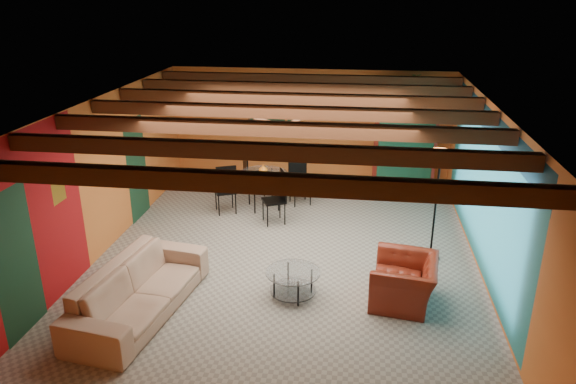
# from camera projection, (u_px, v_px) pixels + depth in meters

# --- Properties ---
(room) EXTENTS (6.52, 8.01, 2.71)m
(room) POSITION_uv_depth(u_px,v_px,m) (287.00, 124.00, 8.67)
(room) COLOR gray
(room) RESTS_ON ground
(sofa) EXTENTS (1.36, 2.67, 0.75)m
(sofa) POSITION_uv_depth(u_px,v_px,m) (140.00, 289.00, 7.69)
(sofa) COLOR #9C7A64
(sofa) RESTS_ON ground
(armchair) EXTENTS (1.07, 1.18, 0.69)m
(armchair) POSITION_uv_depth(u_px,v_px,m) (404.00, 281.00, 7.96)
(armchair) COLOR maroon
(armchair) RESTS_ON ground
(coffee_table) EXTENTS (1.09, 1.09, 0.43)m
(coffee_table) POSITION_uv_depth(u_px,v_px,m) (293.00, 283.00, 8.16)
(coffee_table) COLOR white
(coffee_table) RESTS_ON ground
(dining_table) EXTENTS (2.76, 2.76, 1.08)m
(dining_table) POSITION_uv_depth(u_px,v_px,m) (263.00, 184.00, 11.35)
(dining_table) COLOR white
(dining_table) RESTS_ON ground
(armoire) EXTENTS (1.40, 1.01, 2.22)m
(armoire) POSITION_uv_depth(u_px,v_px,m) (405.00, 144.00, 12.16)
(armoire) COLOR maroon
(armoire) RESTS_ON ground
(floor_lamp) EXTENTS (0.52, 0.52, 1.96)m
(floor_lamp) POSITION_uv_depth(u_px,v_px,m) (435.00, 206.00, 9.02)
(floor_lamp) COLOR black
(floor_lamp) RESTS_ON ground
(ceiling_fan) EXTENTS (1.50, 1.50, 0.44)m
(ceiling_fan) POSITION_uv_depth(u_px,v_px,m) (286.00, 126.00, 8.56)
(ceiling_fan) COLOR #472614
(ceiling_fan) RESTS_ON ceiling
(painting) EXTENTS (1.05, 0.03, 0.65)m
(painting) POSITION_uv_depth(u_px,v_px,m) (272.00, 114.00, 12.60)
(painting) COLOR black
(painting) RESTS_ON wall_back
(potted_plant) EXTENTS (0.54, 0.50, 0.47)m
(potted_plant) POSITION_uv_depth(u_px,v_px,m) (410.00, 84.00, 11.68)
(potted_plant) COLOR #26661E
(potted_plant) RESTS_ON armoire
(vase) EXTENTS (0.24, 0.24, 0.19)m
(vase) POSITION_uv_depth(u_px,v_px,m) (263.00, 155.00, 11.12)
(vase) COLOR orange
(vase) RESTS_ON dining_table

